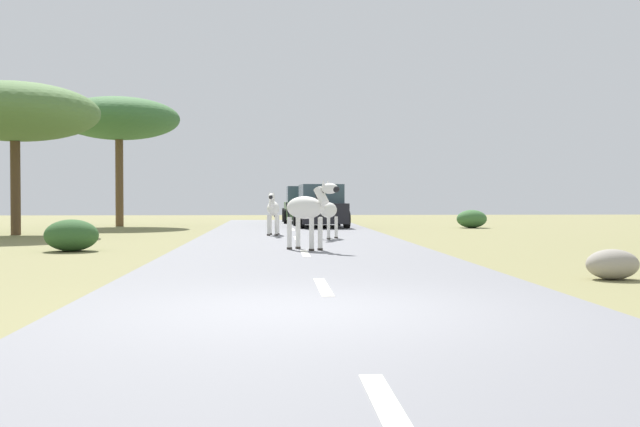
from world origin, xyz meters
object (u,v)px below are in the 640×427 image
zebra_0 (273,209)px  tree_1 (15,112)px  zebra_1 (308,209)px  tree_0 (119,119)px  rock_2 (612,264)px  bush_1 (71,235)px  zebra_2 (328,211)px  car_1 (320,207)px  bush_0 (472,219)px  car_0 (304,206)px

zebra_0 → tree_1: tree_1 is taller
zebra_1 → tree_1: (-9.45, 8.40, 3.10)m
tree_0 → rock_2: (11.98, -21.81, -4.44)m
zebra_1 → tree_0: 17.94m
tree_0 → bush_1: (2.03, -15.21, -4.31)m
tree_0 → bush_1: 15.94m
zebra_2 → tree_1: size_ratio=0.25×
bush_1 → rock_2: bush_1 is taller
tree_1 → bush_1: (3.93, -7.76, -3.74)m
tree_0 → zebra_1: bearing=-64.5°
car_1 → tree_1: size_ratio=0.80×
zebra_2 → car_1: car_1 is taller
bush_0 → rock_2: (-2.95, -19.15, -0.14)m
zebra_0 → bush_0: 10.44m
car_1 → tree_0: bearing=160.8°
car_0 → bush_0: car_0 is taller
zebra_0 → car_0: bearing=-92.1°
car_0 → tree_1: 14.77m
zebra_1 → tree_1: tree_1 is taller
zebra_2 → tree_1: 11.41m
car_0 → bush_1: size_ratio=3.50×
zebra_2 → car_1: 8.80m
zebra_2 → zebra_1: bearing=105.6°
zebra_0 → tree_0: size_ratio=0.27×
tree_0 → rock_2: tree_0 is taller
zebra_0 → tree_1: size_ratio=0.27×
zebra_2 → tree_1: tree_1 is taller
tree_0 → bush_0: 15.77m
bush_0 → rock_2: bearing=-98.8°
tree_1 → car_1: bearing=25.0°
car_1 → bush_0: bearing=-4.0°
zebra_2 → rock_2: bearing=134.6°
zebra_1 → tree_1: bearing=-84.4°
zebra_0 → zebra_1: (0.81, -6.75, 0.12)m
bush_0 → rock_2: 19.38m
zebra_2 → tree_0: tree_0 is taller
zebra_0 → car_0: size_ratio=0.34×
rock_2 → bush_1: bearing=146.4°
zebra_0 → car_1: size_ratio=0.34×
zebra_0 → car_1: 6.84m
tree_0 → tree_1: 7.71m
car_1 → tree_0: size_ratio=0.79×
car_1 → tree_0: 9.80m
zebra_1 → zebra_2: bearing=-142.5°
tree_1 → rock_2: 20.35m
zebra_0 → rock_2: zebra_0 is taller
zebra_2 → tree_0: 14.57m
bush_1 → car_1: bearing=62.4°
tree_1 → zebra_2: bearing=-20.8°
tree_1 → rock_2: tree_1 is taller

